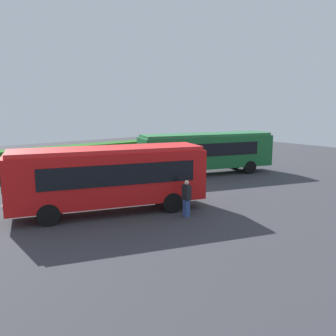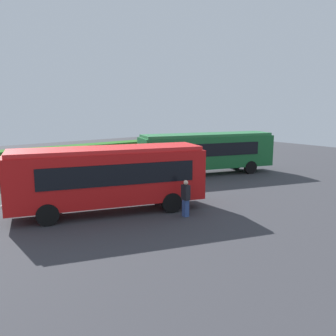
{
  "view_description": "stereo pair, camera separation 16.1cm",
  "coord_description": "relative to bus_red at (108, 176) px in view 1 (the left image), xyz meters",
  "views": [
    {
      "loc": [
        -11.67,
        -16.82,
        5.33
      ],
      "look_at": [
        2.39,
        0.6,
        1.34
      ],
      "focal_mm": 39.07,
      "sensor_mm": 36.0,
      "label": 1
    },
    {
      "loc": [
        -11.54,
        -16.92,
        5.33
      ],
      "look_at": [
        2.39,
        0.6,
        1.34
      ],
      "focal_mm": 39.07,
      "sensor_mm": 36.0,
      "label": 2
    }
  ],
  "objects": [
    {
      "name": "ground_plane",
      "position": [
        2.98,
        1.42,
        -1.85
      ],
      "size": [
        64.0,
        64.0,
        0.0
      ],
      "primitive_type": "plane",
      "color": "#38383D"
    },
    {
      "name": "bus_red",
      "position": [
        0.0,
        0.0,
        0.0
      ],
      "size": [
        9.67,
        5.28,
        3.22
      ],
      "rotation": [
        0.0,
        0.0,
        2.82
      ],
      "color": "red",
      "rests_on": "ground_plane"
    },
    {
      "name": "bus_green",
      "position": [
        10.74,
        4.03,
        -0.07
      ],
      "size": [
        10.45,
        5.35,
        3.09
      ],
      "rotation": [
        0.0,
        0.0,
        -0.31
      ],
      "color": "#19602D",
      "rests_on": "ground_plane"
    },
    {
      "name": "person_left",
      "position": [
        2.52,
        -2.91,
        -0.92
      ],
      "size": [
        0.3,
        0.44,
        1.76
      ],
      "rotation": [
        0.0,
        0.0,
        6.19
      ],
      "color": "#334C8C",
      "rests_on": "ground_plane"
    },
    {
      "name": "person_center",
      "position": [
        10.33,
        7.23,
        -1.0
      ],
      "size": [
        0.35,
        0.46,
        1.63
      ],
      "rotation": [
        0.0,
        0.0,
        3.39
      ],
      "color": "#4C6B47",
      "rests_on": "ground_plane"
    },
    {
      "name": "person_right",
      "position": [
        14.06,
        5.4,
        -0.95
      ],
      "size": [
        0.48,
        0.45,
        1.72
      ],
      "rotation": [
        0.0,
        0.0,
        0.93
      ],
      "color": "black",
      "rests_on": "ground_plane"
    },
    {
      "name": "hedge_row",
      "position": [
        2.98,
        12.72,
        -0.9
      ],
      "size": [
        44.0,
        1.6,
        1.89
      ],
      "primitive_type": "cube",
      "color": "#25651D",
      "rests_on": "ground_plane"
    }
  ]
}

